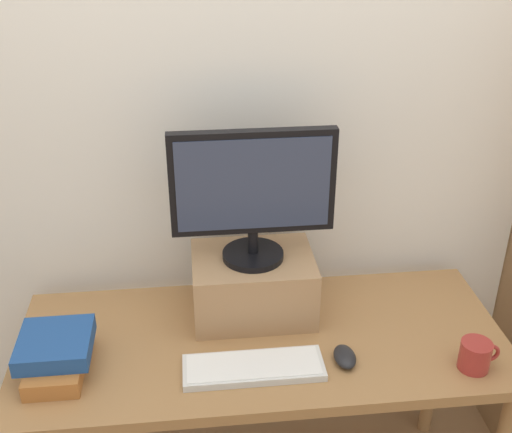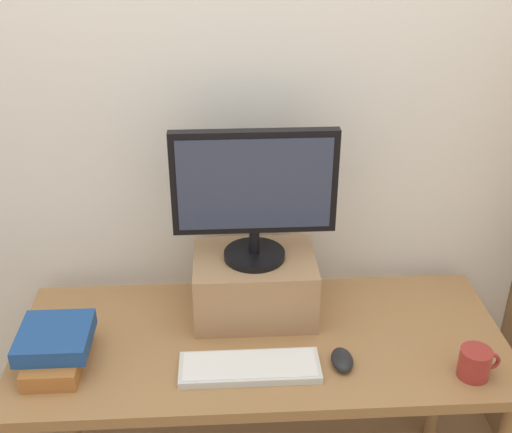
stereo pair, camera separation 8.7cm
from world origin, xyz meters
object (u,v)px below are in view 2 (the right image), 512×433
object	(u,v)px
computer_mouse	(342,360)
keyboard	(250,367)
riser_box	(254,284)
computer_monitor	(254,191)
desk	(261,358)
book_stack	(56,346)
coffee_mug	(475,363)

from	to	relation	value
computer_mouse	keyboard	bearing A→B (deg)	-177.66
keyboard	riser_box	bearing A→B (deg)	84.18
riser_box	computer_monitor	xyz separation A→B (m)	(0.00, -0.00, 0.33)
riser_box	keyboard	bearing A→B (deg)	-95.82
desk	book_stack	xyz separation A→B (m)	(-0.60, -0.07, 0.13)
book_stack	riser_box	bearing A→B (deg)	20.26
desk	keyboard	size ratio (longest dim) A/B	3.70
riser_box	coffee_mug	xyz separation A→B (m)	(0.61, -0.35, -0.06)
computer_monitor	keyboard	world-z (taller)	computer_monitor
riser_box	keyboard	size ratio (longest dim) A/B	0.95
computer_mouse	desk	bearing A→B (deg)	148.84
computer_mouse	coffee_mug	size ratio (longest dim) A/B	0.87
computer_mouse	book_stack	bearing A→B (deg)	175.60
riser_box	book_stack	bearing A→B (deg)	-159.74
keyboard	coffee_mug	bearing A→B (deg)	-4.97
riser_box	computer_monitor	distance (m)	0.33
riser_box	book_stack	size ratio (longest dim) A/B	1.49
riser_box	coffee_mug	size ratio (longest dim) A/B	3.22
computer_monitor	keyboard	size ratio (longest dim) A/B	1.22
riser_box	coffee_mug	world-z (taller)	riser_box
computer_monitor	coffee_mug	bearing A→B (deg)	-29.75
book_stack	computer_mouse	bearing A→B (deg)	-4.40
computer_monitor	book_stack	size ratio (longest dim) A/B	1.92
computer_monitor	computer_mouse	distance (m)	0.56
desk	computer_monitor	size ratio (longest dim) A/B	3.04
desk	keyboard	distance (m)	0.18
keyboard	computer_mouse	world-z (taller)	computer_mouse
coffee_mug	desk	bearing A→B (deg)	161.07
desk	riser_box	distance (m)	0.23
riser_box	computer_monitor	size ratio (longest dim) A/B	0.78
coffee_mug	computer_monitor	bearing A→B (deg)	150.25
keyboard	book_stack	world-z (taller)	book_stack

